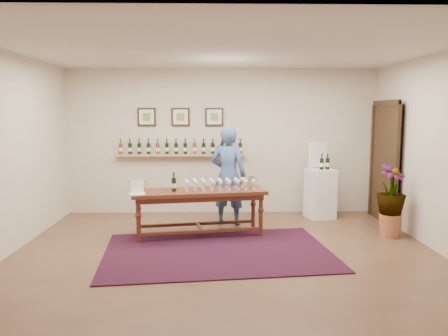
{
  "coord_description": "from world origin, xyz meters",
  "views": [
    {
      "loc": [
        -0.15,
        -5.99,
        1.97
      ],
      "look_at": [
        0.0,
        0.8,
        1.1
      ],
      "focal_mm": 35.0,
      "sensor_mm": 36.0,
      "label": 1
    }
  ],
  "objects_px": {
    "display_pedestal": "(320,194)",
    "person": "(228,176)",
    "potted_plant": "(391,201)",
    "tasting_table": "(199,197)"
  },
  "relations": [
    {
      "from": "display_pedestal",
      "to": "person",
      "type": "bearing_deg",
      "value": -166.33
    },
    {
      "from": "tasting_table",
      "to": "display_pedestal",
      "type": "xyz_separation_m",
      "value": [
        2.22,
        1.16,
        -0.17
      ]
    },
    {
      "from": "display_pedestal",
      "to": "potted_plant",
      "type": "height_order",
      "value": "potted_plant"
    },
    {
      "from": "display_pedestal",
      "to": "person",
      "type": "height_order",
      "value": "person"
    },
    {
      "from": "display_pedestal",
      "to": "potted_plant",
      "type": "relative_size",
      "value": 0.92
    },
    {
      "from": "potted_plant",
      "to": "person",
      "type": "relative_size",
      "value": 0.58
    },
    {
      "from": "display_pedestal",
      "to": "person",
      "type": "distance_m",
      "value": 1.83
    },
    {
      "from": "display_pedestal",
      "to": "potted_plant",
      "type": "distance_m",
      "value": 1.53
    },
    {
      "from": "tasting_table",
      "to": "potted_plant",
      "type": "height_order",
      "value": "potted_plant"
    },
    {
      "from": "tasting_table",
      "to": "person",
      "type": "bearing_deg",
      "value": 46.83
    }
  ]
}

